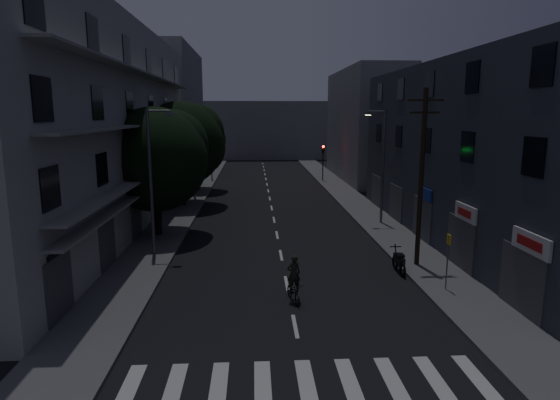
{
  "coord_description": "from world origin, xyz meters",
  "views": [
    {
      "loc": [
        -1.51,
        -14.42,
        7.9
      ],
      "look_at": [
        0.0,
        12.0,
        3.0
      ],
      "focal_mm": 30.0,
      "sensor_mm": 36.0,
      "label": 1
    }
  ],
  "objects": [
    {
      "name": "tree_mid",
      "position": [
        -7.5,
        25.81,
        5.66
      ],
      "size": [
        7.16,
        7.16,
        8.81
      ],
      "color": "black",
      "rests_on": "sidewalk_left"
    },
    {
      "name": "sidewalk_right",
      "position": [
        7.5,
        25.0,
        0.07
      ],
      "size": [
        3.0,
        90.0,
        0.15
      ],
      "primitive_type": "cube",
      "color": "#565659",
      "rests_on": "ground"
    },
    {
      "name": "street_lamp_left_near",
      "position": [
        -7.01,
        11.21,
        4.6
      ],
      "size": [
        1.51,
        0.25,
        8.0
      ],
      "color": "slate",
      "rests_on": "sidewalk_left"
    },
    {
      "name": "motorcycle",
      "position": [
        5.77,
        7.79,
        0.52
      ],
      "size": [
        0.59,
        2.06,
        1.32
      ],
      "rotation": [
        0.0,
        0.0,
        -0.01
      ],
      "color": "black",
      "rests_on": "ground"
    },
    {
      "name": "lane_markings",
      "position": [
        0.0,
        31.25,
        0.01
      ],
      "size": [
        0.15,
        60.5,
        0.01
      ],
      "color": "beige",
      "rests_on": "ground"
    },
    {
      "name": "sidewalk_left",
      "position": [
        -7.5,
        25.0,
        0.07
      ],
      "size": [
        3.0,
        90.0,
        0.15
      ],
      "primitive_type": "cube",
      "color": "#565659",
      "rests_on": "ground"
    },
    {
      "name": "building_right",
      "position": [
        11.99,
        14.0,
        5.5
      ],
      "size": [
        6.19,
        28.0,
        11.0
      ],
      "color": "#2B303A",
      "rests_on": "ground"
    },
    {
      "name": "tree_far",
      "position": [
        -7.24,
        33.72,
        4.74
      ],
      "size": [
        5.93,
        5.93,
        7.33
      ],
      "color": "black",
      "rests_on": "sidewalk_left"
    },
    {
      "name": "building_far_right",
      "position": [
        12.0,
        42.0,
        6.5
      ],
      "size": [
        6.0,
        20.0,
        13.0
      ],
      "primitive_type": "cube",
      "color": "slate",
      "rests_on": "ground"
    },
    {
      "name": "cyclist",
      "position": [
        0.15,
        4.36,
        0.69
      ],
      "size": [
        0.92,
        1.7,
        2.05
      ],
      "rotation": [
        0.0,
        0.0,
        0.23
      ],
      "color": "black",
      "rests_on": "ground"
    },
    {
      "name": "building_far_left",
      "position": [
        -12.0,
        48.0,
        8.0
      ],
      "size": [
        6.0,
        20.0,
        16.0
      ],
      "primitive_type": "cube",
      "color": "slate",
      "rests_on": "ground"
    },
    {
      "name": "building_left",
      "position": [
        -11.98,
        18.0,
        6.99
      ],
      "size": [
        7.0,
        36.0,
        14.0
      ],
      "color": "#9E9E99",
      "rests_on": "ground"
    },
    {
      "name": "street_lamp_left_far",
      "position": [
        -6.98,
        29.38,
        4.6
      ],
      "size": [
        1.51,
        0.25,
        8.0
      ],
      "color": "#595C61",
      "rests_on": "sidewalk_left"
    },
    {
      "name": "street_lamp_right",
      "position": [
        7.55,
        18.11,
        4.6
      ],
      "size": [
        1.51,
        0.25,
        8.0
      ],
      "color": "#5A5C62",
      "rests_on": "sidewalk_right"
    },
    {
      "name": "building_far_end",
      "position": [
        0.0,
        70.0,
        5.0
      ],
      "size": [
        24.0,
        8.0,
        10.0
      ],
      "primitive_type": "cube",
      "color": "slate",
      "rests_on": "ground"
    },
    {
      "name": "traffic_signal_far_left",
      "position": [
        -6.45,
        41.07,
        3.1
      ],
      "size": [
        0.28,
        0.37,
        4.1
      ],
      "color": "black",
      "rests_on": "sidewalk_left"
    },
    {
      "name": "crosswalk",
      "position": [
        -0.0,
        -2.0,
        0.0
      ],
      "size": [
        10.9,
        3.0,
        0.01
      ],
      "color": "beige",
      "rests_on": "ground"
    },
    {
      "name": "utility_pole",
      "position": [
        6.97,
        8.57,
        4.87
      ],
      "size": [
        1.8,
        0.24,
        9.0
      ],
      "color": "black",
      "rests_on": "sidewalk_right"
    },
    {
      "name": "tree_near",
      "position": [
        -7.67,
        15.68,
        5.29
      ],
      "size": [
        6.65,
        6.65,
        8.21
      ],
      "color": "black",
      "rests_on": "sidewalk_left"
    },
    {
      "name": "ground",
      "position": [
        0.0,
        25.0,
        0.0
      ],
      "size": [
        160.0,
        160.0,
        0.0
      ],
      "primitive_type": "plane",
      "color": "black",
      "rests_on": "ground"
    },
    {
      "name": "bus_stop_sign",
      "position": [
        7.05,
        5.02,
        1.89
      ],
      "size": [
        0.06,
        0.35,
        2.52
      ],
      "color": "#595B60",
      "rests_on": "sidewalk_right"
    },
    {
      "name": "traffic_signal_far_right",
      "position": [
        6.63,
        39.78,
        3.1
      ],
      "size": [
        0.28,
        0.37,
        4.1
      ],
      "color": "black",
      "rests_on": "sidewalk_right"
    }
  ]
}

